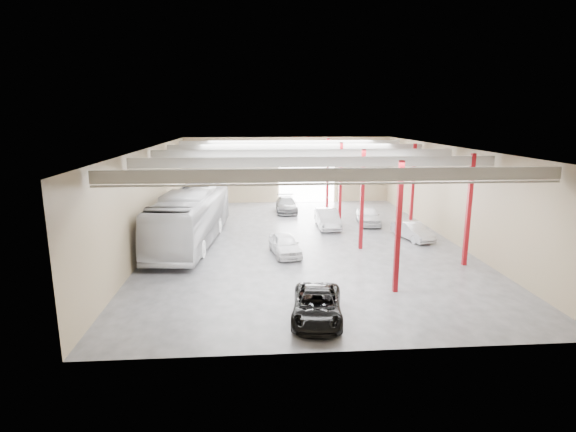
{
  "coord_description": "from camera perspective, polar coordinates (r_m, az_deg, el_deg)",
  "views": [
    {
      "loc": [
        -3.57,
        -32.07,
        9.16
      ],
      "look_at": [
        -1.26,
        -0.9,
        2.2
      ],
      "focal_mm": 28.0,
      "sensor_mm": 36.0,
      "label": 1
    }
  ],
  "objects": [
    {
      "name": "depot_shell",
      "position": [
        33.03,
        2.25,
        5.27
      ],
      "size": [
        22.12,
        32.12,
        7.06
      ],
      "color": "#404045",
      "rests_on": "ground"
    },
    {
      "name": "car_right_near",
      "position": [
        35.33,
        15.55,
        -1.83
      ],
      "size": [
        2.4,
        4.27,
        1.33
      ],
      "primitive_type": "imported",
      "rotation": [
        0.0,
        0.0,
        0.26
      ],
      "color": "silver",
      "rests_on": "ground"
    },
    {
      "name": "car_right_far",
      "position": [
        39.52,
        10.14,
        0.11
      ],
      "size": [
        2.35,
        4.75,
        1.56
      ],
      "primitive_type": "imported",
      "rotation": [
        0.0,
        0.0,
        -0.11
      ],
      "color": "silver",
      "rests_on": "ground"
    },
    {
      "name": "car_row_c",
      "position": [
        43.89,
        -0.19,
        1.46
      ],
      "size": [
        2.04,
        4.95,
        1.43
      ],
      "primitive_type": "imported",
      "rotation": [
        0.0,
        0.0,
        -0.01
      ],
      "color": "slate",
      "rests_on": "ground"
    },
    {
      "name": "coach_bus",
      "position": [
        33.64,
        -12.16,
        -0.06
      ],
      "size": [
        4.62,
        14.44,
        3.95
      ],
      "primitive_type": "imported",
      "rotation": [
        0.0,
        0.0,
        -0.09
      ],
      "color": "silver",
      "rests_on": "ground"
    },
    {
      "name": "black_sedan",
      "position": [
        21.05,
        3.72,
        -11.25
      ],
      "size": [
        2.9,
        5.11,
        1.35
      ],
      "primitive_type": "imported",
      "rotation": [
        0.0,
        0.0,
        -0.14
      ],
      "color": "black",
      "rests_on": "ground"
    },
    {
      "name": "car_row_a",
      "position": [
        30.33,
        -0.41,
        -3.6
      ],
      "size": [
        2.35,
        4.45,
        1.44
      ],
      "primitive_type": "imported",
      "rotation": [
        0.0,
        0.0,
        0.16
      ],
      "color": "white",
      "rests_on": "ground"
    },
    {
      "name": "car_row_b",
      "position": [
        37.74,
        5.04,
        -0.32
      ],
      "size": [
        1.72,
        4.78,
        1.57
      ],
      "primitive_type": "imported",
      "rotation": [
        0.0,
        0.0,
        0.01
      ],
      "color": "silver",
      "rests_on": "ground"
    }
  ]
}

